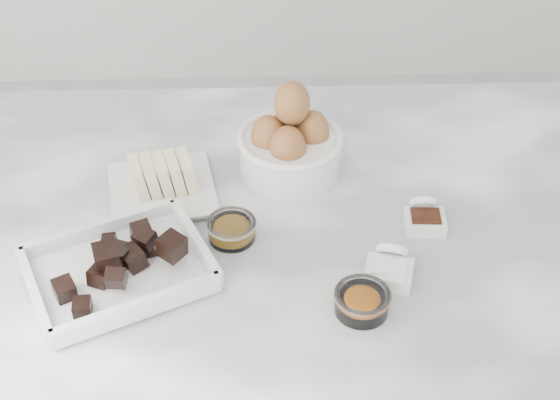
{
  "coord_description": "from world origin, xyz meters",
  "views": [
    {
      "loc": [
        -0.01,
        -0.83,
        1.7
      ],
      "look_at": [
        0.02,
        0.03,
        0.98
      ],
      "focal_mm": 50.0,
      "sensor_mm": 36.0,
      "label": 1
    }
  ],
  "objects_px": {
    "chocolate_dish": "(118,265)",
    "sugar_ramekin": "(319,141)",
    "salt_spoon": "(390,267)",
    "honey_bowl": "(232,229)",
    "zest_bowl": "(362,301)",
    "egg_bowl": "(290,143)",
    "vanilla_spoon": "(424,217)",
    "butter_plate": "(159,182)"
  },
  "relations": [
    {
      "from": "chocolate_dish",
      "to": "vanilla_spoon",
      "type": "relative_size",
      "value": 3.94
    },
    {
      "from": "butter_plate",
      "to": "egg_bowl",
      "type": "distance_m",
      "value": 0.21
    },
    {
      "from": "salt_spoon",
      "to": "egg_bowl",
      "type": "bearing_deg",
      "value": 117.46
    },
    {
      "from": "sugar_ramekin",
      "to": "egg_bowl",
      "type": "xyz_separation_m",
      "value": [
        -0.05,
        -0.04,
        0.03
      ]
    },
    {
      "from": "honey_bowl",
      "to": "butter_plate",
      "type": "bearing_deg",
      "value": 137.91
    },
    {
      "from": "zest_bowl",
      "to": "salt_spoon",
      "type": "xyz_separation_m",
      "value": [
        0.04,
        0.06,
        -0.0
      ]
    },
    {
      "from": "honey_bowl",
      "to": "vanilla_spoon",
      "type": "distance_m",
      "value": 0.28
    },
    {
      "from": "honey_bowl",
      "to": "vanilla_spoon",
      "type": "xyz_separation_m",
      "value": [
        0.28,
        0.02,
        -0.0
      ]
    },
    {
      "from": "butter_plate",
      "to": "vanilla_spoon",
      "type": "relative_size",
      "value": 2.48
    },
    {
      "from": "butter_plate",
      "to": "honey_bowl",
      "type": "height_order",
      "value": "butter_plate"
    },
    {
      "from": "honey_bowl",
      "to": "vanilla_spoon",
      "type": "relative_size",
      "value": 0.98
    },
    {
      "from": "sugar_ramekin",
      "to": "zest_bowl",
      "type": "height_order",
      "value": "sugar_ramekin"
    },
    {
      "from": "zest_bowl",
      "to": "honey_bowl",
      "type": "bearing_deg",
      "value": 139.61
    },
    {
      "from": "sugar_ramekin",
      "to": "salt_spoon",
      "type": "bearing_deg",
      "value": -74.95
    },
    {
      "from": "egg_bowl",
      "to": "sugar_ramekin",
      "type": "bearing_deg",
      "value": 41.83
    },
    {
      "from": "honey_bowl",
      "to": "salt_spoon",
      "type": "relative_size",
      "value": 0.82
    },
    {
      "from": "vanilla_spoon",
      "to": "egg_bowl",
      "type": "bearing_deg",
      "value": 144.11
    },
    {
      "from": "chocolate_dish",
      "to": "butter_plate",
      "type": "distance_m",
      "value": 0.18
    },
    {
      "from": "chocolate_dish",
      "to": "butter_plate",
      "type": "bearing_deg",
      "value": 77.23
    },
    {
      "from": "egg_bowl",
      "to": "zest_bowl",
      "type": "xyz_separation_m",
      "value": [
        0.08,
        -0.3,
        -0.03
      ]
    },
    {
      "from": "egg_bowl",
      "to": "salt_spoon",
      "type": "distance_m",
      "value": 0.27
    },
    {
      "from": "egg_bowl",
      "to": "salt_spoon",
      "type": "height_order",
      "value": "egg_bowl"
    },
    {
      "from": "egg_bowl",
      "to": "vanilla_spoon",
      "type": "xyz_separation_m",
      "value": [
        0.19,
        -0.14,
        -0.04
      ]
    },
    {
      "from": "egg_bowl",
      "to": "honey_bowl",
      "type": "bearing_deg",
      "value": -119.92
    },
    {
      "from": "butter_plate",
      "to": "honey_bowl",
      "type": "xyz_separation_m",
      "value": [
        0.11,
        -0.1,
        -0.01
      ]
    },
    {
      "from": "egg_bowl",
      "to": "honey_bowl",
      "type": "xyz_separation_m",
      "value": [
        -0.09,
        -0.16,
        -0.04
      ]
    },
    {
      "from": "butter_plate",
      "to": "sugar_ramekin",
      "type": "distance_m",
      "value": 0.27
    },
    {
      "from": "chocolate_dish",
      "to": "egg_bowl",
      "type": "relative_size",
      "value": 1.73
    },
    {
      "from": "sugar_ramekin",
      "to": "egg_bowl",
      "type": "bearing_deg",
      "value": -138.17
    },
    {
      "from": "salt_spoon",
      "to": "honey_bowl",
      "type": "bearing_deg",
      "value": 158.78
    },
    {
      "from": "vanilla_spoon",
      "to": "salt_spoon",
      "type": "bearing_deg",
      "value": -122.65
    },
    {
      "from": "sugar_ramekin",
      "to": "zest_bowl",
      "type": "xyz_separation_m",
      "value": [
        0.03,
        -0.34,
        -0.01
      ]
    },
    {
      "from": "honey_bowl",
      "to": "zest_bowl",
      "type": "height_order",
      "value": "zest_bowl"
    },
    {
      "from": "vanilla_spoon",
      "to": "chocolate_dish",
      "type": "bearing_deg",
      "value": -167.52
    },
    {
      "from": "chocolate_dish",
      "to": "salt_spoon",
      "type": "bearing_deg",
      "value": -1.07
    },
    {
      "from": "honey_bowl",
      "to": "vanilla_spoon",
      "type": "bearing_deg",
      "value": 3.85
    },
    {
      "from": "sugar_ramekin",
      "to": "salt_spoon",
      "type": "relative_size",
      "value": 0.83
    },
    {
      "from": "chocolate_dish",
      "to": "zest_bowl",
      "type": "height_order",
      "value": "chocolate_dish"
    },
    {
      "from": "sugar_ramekin",
      "to": "honey_bowl",
      "type": "distance_m",
      "value": 0.24
    },
    {
      "from": "sugar_ramekin",
      "to": "zest_bowl",
      "type": "bearing_deg",
      "value": -84.74
    },
    {
      "from": "chocolate_dish",
      "to": "sugar_ramekin",
      "type": "relative_size",
      "value": 3.99
    },
    {
      "from": "butter_plate",
      "to": "zest_bowl",
      "type": "bearing_deg",
      "value": -41.07
    }
  ]
}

